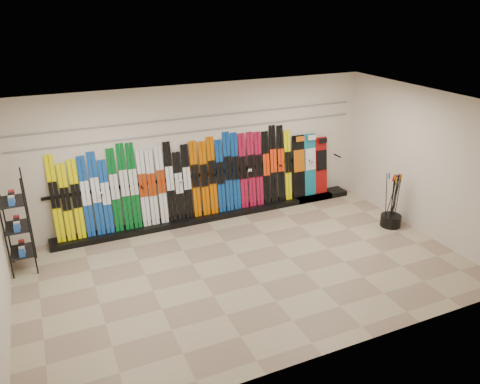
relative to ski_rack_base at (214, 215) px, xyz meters
name	(u,v)px	position (x,y,z in m)	size (l,w,h in m)	color
floor	(247,268)	(-0.22, -2.28, -0.06)	(8.00, 8.00, 0.00)	gray
back_wall	(199,153)	(-0.22, 0.22, 1.44)	(8.00, 8.00, 0.00)	beige
right_wall	(424,163)	(3.78, -2.28, 1.44)	(5.00, 5.00, 0.00)	beige
ceiling	(249,108)	(-0.22, -2.28, 2.94)	(8.00, 8.00, 0.00)	silver
ski_rack_base	(214,215)	(0.00, 0.00, 0.00)	(8.00, 0.40, 0.12)	black
skis	(184,181)	(-0.65, 0.08, 0.91)	(5.37, 0.29, 1.82)	#F2EF00
snowboards	(310,166)	(2.53, 0.07, 0.80)	(0.96, 0.23, 1.51)	black
accessory_rack	(17,223)	(-3.97, -0.58, 0.87)	(0.40, 0.60, 1.85)	black
pole_bin	(391,220)	(3.38, -1.98, 0.07)	(0.44, 0.44, 0.25)	black
ski_poles	(393,200)	(3.36, -1.98, 0.55)	(0.31, 0.32, 1.18)	black
slatwall_rail_0	(199,131)	(-0.22, 0.20, 1.94)	(7.60, 0.02, 0.03)	gray
slatwall_rail_1	(199,117)	(-0.22, 0.20, 2.24)	(7.60, 0.02, 0.03)	gray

